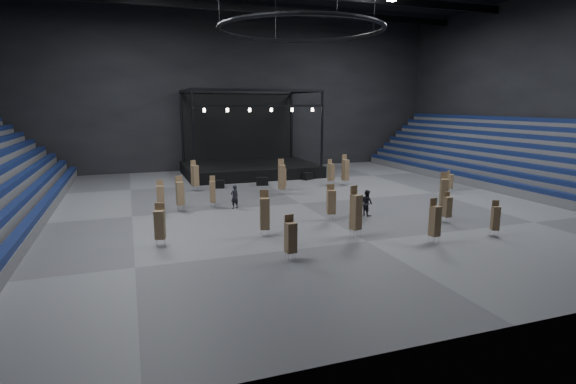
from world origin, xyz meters
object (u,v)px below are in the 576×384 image
object	(u,v)px
chair_stack_6	(195,175)
chair_stack_9	(291,237)
chair_stack_17	(331,201)
flight_case_mid	(262,181)
stage	(248,161)
flight_case_left	(218,184)
chair_stack_11	(213,191)
chair_stack_14	(495,218)
chair_stack_0	(283,177)
chair_stack_4	(161,196)
chair_stack_13	(435,220)
chair_stack_1	(356,211)
chair_stack_7	(180,193)
chair_stack_10	(447,206)
chair_stack_16	(282,176)
chair_stack_15	(444,192)
chair_stack_5	(450,181)
man_center	(235,197)
chair_stack_12	(265,213)
flight_case_right	(308,176)
chair_stack_2	(160,224)
chair_stack_8	(331,172)
chair_stack_3	(345,170)
crew_member	(367,203)

from	to	relation	value
chair_stack_6	chair_stack_9	size ratio (longest dim) A/B	1.20
chair_stack_17	flight_case_mid	bearing A→B (deg)	103.98
stage	flight_case_left	distance (m)	9.02
flight_case_mid	chair_stack_11	xyz separation A→B (m)	(-6.13, -7.67, 0.83)
stage	chair_stack_14	bearing A→B (deg)	-74.71
chair_stack_0	chair_stack_4	world-z (taller)	chair_stack_4
flight_case_mid	chair_stack_13	size ratio (longest dim) A/B	0.45
chair_stack_1	chair_stack_7	bearing A→B (deg)	115.59
chair_stack_9	chair_stack_17	world-z (taller)	chair_stack_17
chair_stack_6	chair_stack_10	size ratio (longest dim) A/B	1.36
chair_stack_6	chair_stack_16	xyz separation A→B (m)	(6.85, -3.98, 0.12)
chair_stack_6	chair_stack_7	distance (m)	7.69
chair_stack_7	chair_stack_14	size ratio (longest dim) A/B	1.22
chair_stack_6	chair_stack_15	xyz separation A→B (m)	(15.82, -13.94, 0.03)
chair_stack_5	man_center	distance (m)	19.22
chair_stack_7	chair_stack_17	size ratio (longest dim) A/B	1.05
chair_stack_5	chair_stack_12	xyz separation A→B (m)	(-19.17, -7.37, 0.40)
chair_stack_1	chair_stack_6	world-z (taller)	chair_stack_1
chair_stack_5	chair_stack_13	distance (m)	15.80
chair_stack_4	chair_stack_17	xyz separation A→B (m)	(10.61, -5.59, 0.02)
chair_stack_1	chair_stack_10	bearing A→B (deg)	-9.03
flight_case_right	chair_stack_15	xyz separation A→B (m)	(4.01, -16.19, 1.08)
chair_stack_2	chair_stack_8	bearing A→B (deg)	54.02
flight_case_right	chair_stack_2	bearing A→B (deg)	-131.77
chair_stack_11	chair_stack_1	bearing A→B (deg)	-44.32
chair_stack_10	chair_stack_14	bearing A→B (deg)	-74.31
flight_case_left	chair_stack_17	world-z (taller)	chair_stack_17
chair_stack_4	chair_stack_9	bearing A→B (deg)	-60.53
chair_stack_15	flight_case_left	bearing A→B (deg)	155.64
stage	chair_stack_13	size ratio (longest dim) A/B	5.52
chair_stack_2	chair_stack_12	world-z (taller)	chair_stack_12
chair_stack_0	man_center	bearing A→B (deg)	-138.83
chair_stack_8	chair_stack_17	world-z (taller)	chair_stack_8
chair_stack_3	chair_stack_8	world-z (taller)	chair_stack_3
flight_case_mid	chair_stack_0	bearing A→B (deg)	-68.53
chair_stack_8	chair_stack_17	xyz separation A→B (m)	(-5.65, -12.17, -0.00)
stage	chair_stack_2	xyz separation A→B (m)	(-11.09, -23.77, -0.18)
flight_case_left	chair_stack_6	distance (m)	2.53
flight_case_left	flight_case_right	distance (m)	9.73
chair_stack_8	chair_stack_10	world-z (taller)	chair_stack_8
stage	chair_stack_8	xyz separation A→B (m)	(5.74, -9.54, -0.16)
chair_stack_0	chair_stack_16	bearing A→B (deg)	-116.81
chair_stack_1	chair_stack_8	size ratio (longest dim) A/B	1.22
chair_stack_1	chair_stack_8	xyz separation A→B (m)	(5.91, 16.12, -0.24)
chair_stack_5	man_center	xyz separation A→B (m)	(-19.22, 0.28, -0.15)
chair_stack_1	chair_stack_9	size ratio (longest dim) A/B	1.31
flight_case_mid	chair_stack_7	size ratio (longest dim) A/B	0.45
chair_stack_0	crew_member	xyz separation A→B (m)	(2.40, -10.95, -0.28)
stage	chair_stack_14	xyz separation A→B (m)	(7.72, -28.23, -0.36)
chair_stack_9	chair_stack_15	size ratio (longest dim) A/B	0.80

